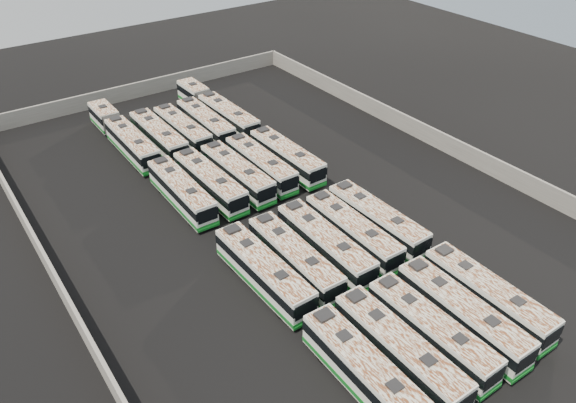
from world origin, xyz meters
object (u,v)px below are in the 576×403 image
(bus_midback_center, at_px, (237,173))
(bus_back_left, at_px, (159,136))
(bus_front_right, at_px, (462,314))
(bus_midfront_left, at_px, (295,258))
(bus_midfront_far_left, at_px, (264,272))
(bus_back_center, at_px, (183,130))
(bus_midfront_far_right, at_px, (377,220))
(bus_front_far_left, at_px, (367,374))
(bus_front_left, at_px, (399,350))
(bus_back_far_left, at_px, (123,134))
(bus_midback_left, at_px, (210,182))
(bus_midfront_center, at_px, (325,244))
(bus_midback_right, at_px, (261,164))
(bus_midback_far_right, at_px, (287,157))
(bus_midback_far_left, at_px, (182,192))
(bus_front_center, at_px, (431,331))
(bus_front_far_right, at_px, (487,296))
(bus_midfront_right, at_px, (353,232))
(bus_back_far_right, at_px, (216,109))
(bus_back_right, at_px, (206,123))

(bus_midback_center, xyz_separation_m, bus_back_left, (-3.17, 12.67, 0.03))
(bus_front_right, xyz_separation_m, bus_midfront_left, (-6.35, 12.59, -0.04))
(bus_midfront_far_left, height_order, bus_back_center, bus_midfront_far_left)
(bus_front_right, bearing_deg, bus_midfront_far_right, 77.25)
(bus_front_far_left, height_order, bus_midfront_left, bus_front_far_left)
(bus_front_left, bearing_deg, bus_back_far_left, 94.68)
(bus_front_left, height_order, bus_midback_left, bus_front_left)
(bus_midfront_left, relative_size, bus_midfront_center, 0.98)
(bus_midback_right, height_order, bus_midback_far_right, bus_midback_far_right)
(bus_front_far_left, height_order, bus_midback_left, bus_front_far_left)
(bus_front_far_left, distance_m, bus_midfront_left, 13.00)
(bus_back_center, bearing_deg, bus_midback_far_left, -117.57)
(bus_front_center, bearing_deg, bus_midback_far_right, 76.58)
(bus_midfront_left, distance_m, bus_midfront_center, 3.26)
(bus_midfront_left, bearing_deg, bus_front_far_right, -51.20)
(bus_midfront_right, distance_m, bus_midback_left, 16.30)
(bus_front_left, xyz_separation_m, bus_midfront_far_right, (9.45, 12.49, -0.02))
(bus_midfront_right, distance_m, bus_midback_far_right, 15.15)
(bus_front_center, bearing_deg, bus_midfront_far_left, 116.77)
(bus_front_left, distance_m, bus_midfront_right, 13.96)
(bus_back_center, height_order, bus_back_far_right, bus_back_far_right)
(bus_front_center, height_order, bus_midfront_far_right, bus_midfront_far_right)
(bus_midback_center, relative_size, bus_midback_right, 1.01)
(bus_midback_center, relative_size, bus_back_far_left, 0.65)
(bus_midback_far_right, relative_size, bus_back_center, 1.02)
(bus_midback_right, distance_m, bus_midback_far_right, 3.28)
(bus_front_right, bearing_deg, bus_back_center, 95.69)
(bus_midback_left, relative_size, bus_back_far_left, 0.66)
(bus_midback_center, bearing_deg, bus_back_right, 75.20)
(bus_midfront_right, distance_m, bus_midfront_far_right, 3.05)
(bus_back_left, xyz_separation_m, bus_back_center, (3.12, 0.05, -0.06))
(bus_midback_left, relative_size, bus_back_right, 1.01)
(bus_front_far_right, xyz_separation_m, bus_midfront_left, (-9.58, 12.41, -0.02))
(bus_midfront_center, bearing_deg, bus_front_center, -88.90)
(bus_back_left, bearing_deg, bus_back_far_left, 137.27)
(bus_midfront_left, height_order, bus_back_center, bus_midfront_left)
(bus_midfront_left, distance_m, bus_back_far_left, 30.75)
(bus_midback_left, bearing_deg, bus_midback_right, -0.29)
(bus_back_far_right, bearing_deg, bus_front_center, -98.96)
(bus_midback_right, bearing_deg, bus_front_left, -102.52)
(bus_midfront_center, xyz_separation_m, bus_back_far_left, (-6.46, 30.61, -0.05))
(bus_back_far_left, bearing_deg, bus_front_far_left, -89.68)
(bus_midfront_far_left, bearing_deg, bus_front_left, -76.60)
(bus_midback_far_right, bearing_deg, bus_midfront_far_right, -91.11)
(bus_front_far_right, xyz_separation_m, bus_back_left, (-9.50, 39.96, 0.01))
(bus_front_far_left, height_order, bus_front_center, bus_front_far_left)
(bus_front_left, distance_m, bus_back_far_left, 43.11)
(bus_front_right, bearing_deg, bus_midback_far_right, 84.40)
(bus_front_center, xyz_separation_m, bus_midback_center, (0.00, 27.31, 0.03))
(bus_midfront_far_right, bearing_deg, bus_front_left, -127.88)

